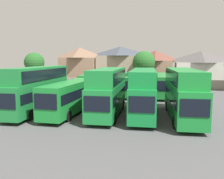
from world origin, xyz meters
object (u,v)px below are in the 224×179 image
(bus_4, at_px, (143,90))
(bus_7, at_px, (118,83))
(bus_8, at_px, (138,84))
(tree_right_of_lot, at_px, (34,63))
(house_terrace_right, at_px, (155,67))
(house_terrace_far_right, at_px, (201,68))
(bus_3, at_px, (108,89))
(bus_1, at_px, (38,87))
(bus_2, at_px, (71,95))
(bus_9, at_px, (158,84))
(bus_6, at_px, (94,82))
(house_terrace_left, at_px, (80,65))
(tree_left_of_lot, at_px, (144,63))
(bus_5, at_px, (183,91))
(house_terrace_centre, at_px, (121,65))

(bus_4, height_order, bus_7, bus_4)
(bus_8, height_order, tree_right_of_lot, tree_right_of_lot)
(house_terrace_right, distance_m, house_terrace_far_right, 10.06)
(bus_3, relative_size, tree_right_of_lot, 1.42)
(bus_7, distance_m, house_terrace_right, 18.69)
(bus_1, relative_size, bus_8, 0.99)
(bus_8, relative_size, tree_right_of_lot, 1.66)
(bus_3, xyz_separation_m, house_terrace_far_right, (14.45, 31.70, 1.16))
(tree_right_of_lot, bearing_deg, house_terrace_right, 22.39)
(bus_8, bearing_deg, bus_3, -2.93)
(tree_right_of_lot, bearing_deg, bus_8, -17.07)
(bus_2, height_order, bus_9, bus_2)
(bus_6, relative_size, house_terrace_left, 1.29)
(bus_7, xyz_separation_m, tree_left_of_lot, (3.39, 12.78, 3.13))
(bus_1, distance_m, house_terrace_right, 34.27)
(house_terrace_left, relative_size, house_terrace_right, 1.16)
(bus_4, height_order, house_terrace_far_right, house_terrace_far_right)
(bus_2, height_order, bus_4, bus_4)
(bus_1, xyz_separation_m, bus_4, (11.81, 0.42, -0.11))
(tree_left_of_lot, bearing_deg, house_terrace_right, 63.85)
(bus_8, xyz_separation_m, house_terrace_far_right, (12.62, 17.05, 2.05))
(bus_7, bearing_deg, bus_6, -94.20)
(bus_6, bearing_deg, bus_9, 88.56)
(bus_2, relative_size, bus_5, 0.98)
(house_terrace_centre, height_order, tree_right_of_lot, house_terrace_centre)
(bus_3, distance_m, house_terrace_centre, 32.31)
(bus_6, distance_m, house_terrace_right, 20.34)
(bus_3, bearing_deg, bus_8, 170.85)
(bus_7, xyz_separation_m, bus_8, (3.23, 0.34, -0.12))
(bus_3, bearing_deg, bus_5, 88.35)
(bus_6, xyz_separation_m, house_terrace_right, (9.90, 17.65, 2.06))
(bus_6, distance_m, tree_right_of_lot, 17.22)
(bus_8, xyz_separation_m, tree_left_of_lot, (0.17, 12.44, 3.25))
(bus_3, distance_m, house_terrace_far_right, 34.86)
(bus_1, distance_m, bus_4, 11.82)
(house_terrace_left, height_order, house_terrace_centre, house_terrace_centre)
(bus_6, height_order, bus_8, bus_6)
(bus_9, bearing_deg, house_terrace_right, -177.97)
(bus_3, xyz_separation_m, bus_7, (-1.39, 14.31, -0.77))
(bus_8, bearing_deg, tree_left_of_lot, -176.55)
(bus_6, bearing_deg, bus_8, 90.02)
(bus_7, height_order, tree_right_of_lot, tree_right_of_lot)
(bus_5, height_order, house_terrace_right, house_terrace_right)
(bus_8, relative_size, house_terrace_centre, 1.10)
(bus_8, distance_m, tree_left_of_lot, 12.86)
(bus_4, xyz_separation_m, bus_5, (3.95, -0.45, 0.04))
(bus_8, relative_size, bus_9, 1.02)
(house_terrace_far_right, bearing_deg, bus_6, -138.93)
(bus_6, height_order, bus_7, bus_7)
(bus_4, bearing_deg, house_terrace_far_right, 158.48)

